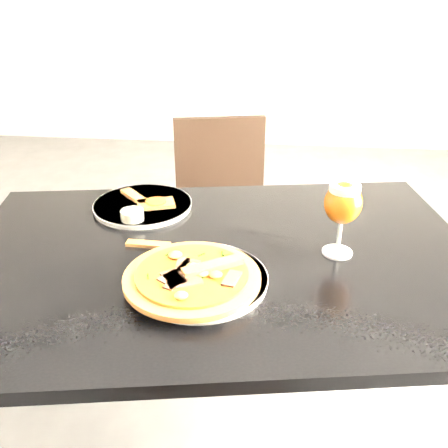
# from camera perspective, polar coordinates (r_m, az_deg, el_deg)

# --- Properties ---
(ground) EXTENTS (6.00, 6.00, 0.00)m
(ground) POSITION_cam_1_polar(r_m,az_deg,el_deg) (1.76, -7.28, -22.89)
(ground) COLOR #4A4B4D
(ground) RESTS_ON ground
(dining_table) EXTENTS (1.32, 0.99, 0.75)m
(dining_table) POSITION_cam_1_polar(r_m,az_deg,el_deg) (1.21, -0.37, -7.17)
(dining_table) COLOR black
(dining_table) RESTS_ON ground
(chair_far) EXTENTS (0.45, 0.45, 0.82)m
(chair_far) POSITION_cam_1_polar(r_m,az_deg,el_deg) (2.01, -0.18, 1.02)
(chair_far) COLOR black
(chair_far) RESTS_ON ground
(plate_main) EXTENTS (0.36, 0.36, 0.02)m
(plate_main) POSITION_cam_1_polar(r_m,az_deg,el_deg) (1.06, -2.80, -6.35)
(plate_main) COLOR silver
(plate_main) RESTS_ON dining_table
(pizza) EXTENTS (0.29, 0.29, 0.03)m
(pizza) POSITION_cam_1_polar(r_m,az_deg,el_deg) (1.04, -3.62, -5.95)
(pizza) COLOR #9A5625
(pizza) RESTS_ON plate_main
(plate_second) EXTENTS (0.28, 0.28, 0.01)m
(plate_second) POSITION_cam_1_polar(r_m,az_deg,el_deg) (1.40, -9.27, 2.11)
(plate_second) COLOR silver
(plate_second) RESTS_ON dining_table
(crust_scraps) EXTENTS (0.18, 0.14, 0.01)m
(crust_scraps) POSITION_cam_1_polar(r_m,az_deg,el_deg) (1.39, -8.59, 2.61)
(crust_scraps) COLOR #9A5625
(crust_scraps) RESTS_ON plate_second
(loose_crust) EXTENTS (0.11, 0.03, 0.01)m
(loose_crust) POSITION_cam_1_polar(r_m,az_deg,el_deg) (1.21, -8.66, -2.30)
(loose_crust) COLOR #9A5625
(loose_crust) RESTS_ON dining_table
(sauce_cup) EXTENTS (0.06, 0.06, 0.04)m
(sauce_cup) POSITION_cam_1_polar(r_m,az_deg,el_deg) (1.30, -10.41, 0.81)
(sauce_cup) COLOR beige
(sauce_cup) RESTS_ON dining_table
(beer_glass) EXTENTS (0.08, 0.08, 0.18)m
(beer_glass) POSITION_cam_1_polar(r_m,az_deg,el_deg) (1.14, 13.46, 2.30)
(beer_glass) COLOR #B9BEC2
(beer_glass) RESTS_ON dining_table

